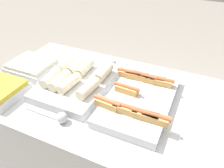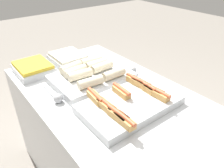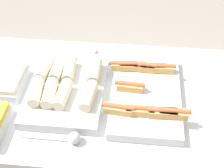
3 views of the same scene
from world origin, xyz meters
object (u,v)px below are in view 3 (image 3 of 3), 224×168
Objects in this scene: serving_spoon_near at (71,138)px; serving_spoon_far at (91,53)px; tray_hotdogs at (145,92)px; tray_wraps at (66,87)px.

serving_spoon_near is 0.99× the size of serving_spoon_far.
serving_spoon_near is at bearing -90.09° from serving_spoon_far.
tray_hotdogs is 0.39m from tray_wraps.
tray_wraps is (-0.39, -0.00, 0.01)m from tray_hotdogs.
serving_spoon_near is at bearing -136.19° from tray_hotdogs.
serving_spoon_far is at bearing 89.91° from serving_spoon_near.
tray_hotdogs is 2.11× the size of serving_spoon_near.
tray_wraps is at bearing -105.62° from serving_spoon_far.
serving_spoon_far is (0.08, 0.29, -0.02)m from tray_wraps.
serving_spoon_far is (0.00, 0.59, -0.00)m from serving_spoon_near.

